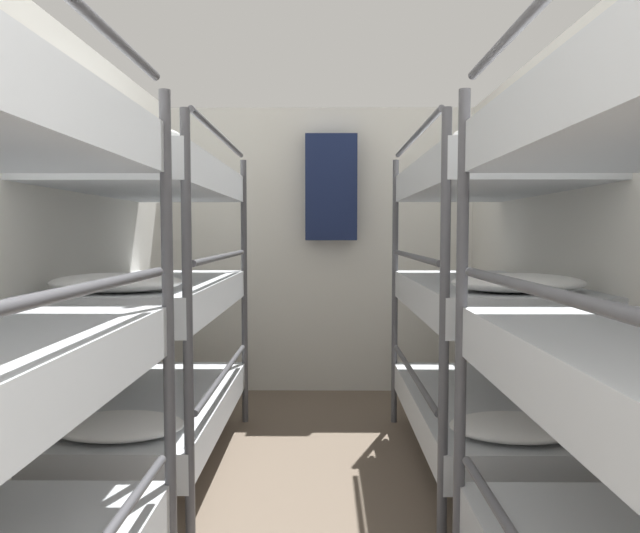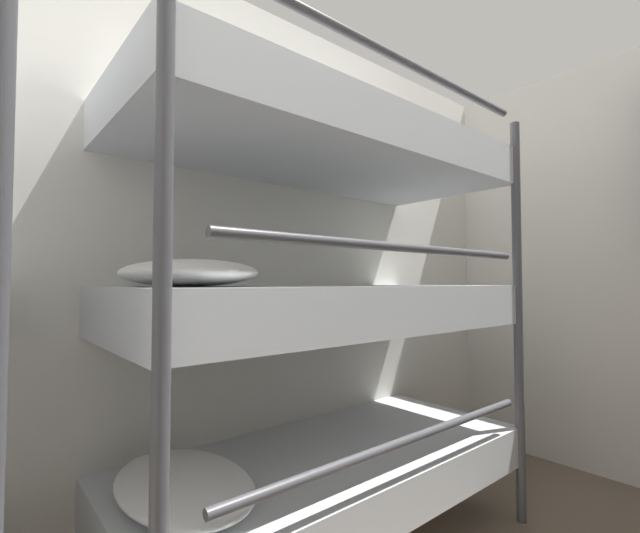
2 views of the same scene
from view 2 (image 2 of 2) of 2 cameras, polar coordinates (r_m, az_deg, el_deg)
wall_left at (r=1.83m, az=-29.42°, el=1.35°), size 0.06×5.30×2.50m
bunk_stack_left_far at (r=1.80m, az=0.57°, el=-5.18°), size 0.80×1.78×1.98m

